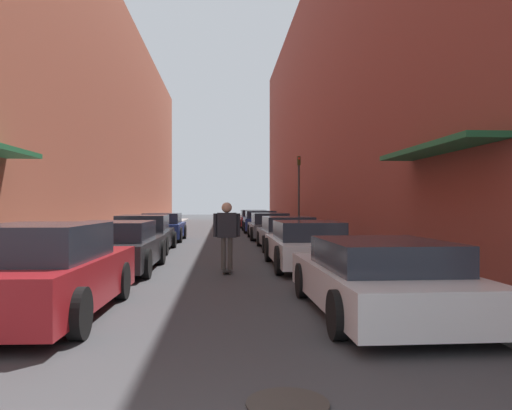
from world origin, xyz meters
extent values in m
plane|color=#38383A|center=(0.00, 21.25, 0.00)|extent=(116.90, 116.90, 0.00)
cube|color=gray|center=(-4.44, 26.57, 0.06)|extent=(1.80, 53.14, 0.12)
cube|color=gray|center=(4.44, 26.57, 0.06)|extent=(1.80, 53.14, 0.12)
cube|color=brown|center=(-7.34, 26.57, 6.54)|extent=(4.00, 53.14, 13.08)
cube|color=brown|center=(7.34, 26.57, 7.67)|extent=(4.00, 53.14, 15.34)
cube|color=#1E6038|center=(4.94, 9.30, 2.90)|extent=(1.00, 4.80, 0.12)
cube|color=maroon|center=(-2.40, 6.04, 0.52)|extent=(1.86, 4.26, 0.69)
cube|color=#232833|center=(-2.40, 5.83, 1.13)|extent=(1.59, 2.23, 0.51)
cylinder|color=black|center=(-3.25, 7.34, 0.33)|extent=(0.18, 0.65, 0.65)
cylinder|color=black|center=(-1.55, 7.34, 0.33)|extent=(0.18, 0.65, 0.65)
cylinder|color=black|center=(-1.55, 4.74, 0.33)|extent=(0.18, 0.65, 0.65)
cube|color=#232326|center=(-2.44, 11.11, 0.49)|extent=(1.96, 4.37, 0.60)
cube|color=#232833|center=(-2.44, 10.89, 1.02)|extent=(1.71, 2.28, 0.46)
cylinder|color=black|center=(-3.39, 12.46, 0.34)|extent=(0.18, 0.68, 0.68)
cylinder|color=black|center=(-1.49, 12.46, 0.34)|extent=(0.18, 0.68, 0.68)
cylinder|color=black|center=(-3.39, 9.76, 0.34)|extent=(0.18, 0.68, 0.68)
cylinder|color=black|center=(-1.49, 9.76, 0.34)|extent=(0.18, 0.68, 0.68)
cube|color=black|center=(-2.56, 16.31, 0.46)|extent=(1.95, 4.54, 0.57)
cube|color=#232833|center=(-2.56, 16.09, 1.02)|extent=(1.67, 2.38, 0.54)
cylinder|color=black|center=(-3.45, 17.70, 0.31)|extent=(0.18, 0.63, 0.63)
cylinder|color=black|center=(-1.67, 17.70, 0.31)|extent=(0.18, 0.63, 0.63)
cylinder|color=black|center=(-3.45, 14.92, 0.31)|extent=(0.18, 0.63, 0.63)
cylinder|color=black|center=(-1.67, 14.92, 0.31)|extent=(0.18, 0.63, 0.63)
cube|color=navy|center=(-2.53, 21.55, 0.49)|extent=(1.78, 4.01, 0.62)
cube|color=#232833|center=(-2.53, 21.34, 1.03)|extent=(1.56, 2.08, 0.46)
cylinder|color=black|center=(-3.40, 22.79, 0.34)|extent=(0.18, 0.68, 0.68)
cylinder|color=black|center=(-1.66, 22.79, 0.34)|extent=(0.18, 0.68, 0.68)
cylinder|color=black|center=(-3.40, 20.30, 0.34)|extent=(0.18, 0.68, 0.68)
cylinder|color=black|center=(-1.66, 20.30, 0.34)|extent=(0.18, 0.68, 0.68)
cube|color=silver|center=(2.57, 5.91, 0.45)|extent=(1.99, 4.49, 0.55)
cube|color=#232833|center=(2.57, 5.69, 0.93)|extent=(1.73, 2.35, 0.41)
cylinder|color=black|center=(1.62, 7.29, 0.31)|extent=(0.18, 0.62, 0.62)
cylinder|color=black|center=(3.51, 7.29, 0.31)|extent=(0.18, 0.62, 0.62)
cylinder|color=black|center=(1.62, 4.52, 0.31)|extent=(0.18, 0.62, 0.62)
cylinder|color=black|center=(3.51, 4.52, 0.31)|extent=(0.18, 0.62, 0.62)
cube|color=silver|center=(2.41, 11.54, 0.47)|extent=(1.79, 4.54, 0.57)
cube|color=#232833|center=(2.41, 11.32, 0.99)|extent=(1.58, 2.36, 0.47)
cylinder|color=black|center=(1.53, 12.95, 0.35)|extent=(0.18, 0.69, 0.69)
cylinder|color=black|center=(3.28, 12.95, 0.35)|extent=(0.18, 0.69, 0.69)
cylinder|color=black|center=(1.53, 10.14, 0.35)|extent=(0.18, 0.69, 0.69)
cylinder|color=black|center=(3.28, 10.14, 0.35)|extent=(0.18, 0.69, 0.69)
cube|color=gray|center=(2.58, 16.90, 0.44)|extent=(1.97, 4.52, 0.55)
cube|color=#232833|center=(2.58, 16.67, 0.97)|extent=(1.71, 2.36, 0.49)
cylinder|color=black|center=(1.66, 18.29, 0.30)|extent=(0.18, 0.60, 0.60)
cylinder|color=black|center=(3.51, 18.29, 0.30)|extent=(0.18, 0.60, 0.60)
cylinder|color=black|center=(1.66, 15.50, 0.30)|extent=(0.18, 0.60, 0.60)
cylinder|color=black|center=(3.51, 15.50, 0.30)|extent=(0.18, 0.60, 0.60)
cube|color=#515459|center=(2.43, 22.34, 0.46)|extent=(1.88, 4.22, 0.57)
cube|color=#232833|center=(2.43, 22.13, 1.00)|extent=(1.63, 2.20, 0.50)
cylinder|color=black|center=(1.54, 23.64, 0.32)|extent=(0.18, 0.64, 0.64)
cylinder|color=black|center=(3.33, 23.64, 0.32)|extent=(0.18, 0.64, 0.64)
cylinder|color=black|center=(1.54, 21.04, 0.32)|extent=(0.18, 0.64, 0.64)
cylinder|color=black|center=(3.33, 21.04, 0.32)|extent=(0.18, 0.64, 0.64)
cube|color=navy|center=(2.44, 28.31, 0.52)|extent=(1.97, 4.63, 0.68)
cube|color=#232833|center=(2.44, 28.08, 1.08)|extent=(1.72, 2.41, 0.42)
cylinder|color=black|center=(1.49, 29.74, 0.33)|extent=(0.18, 0.66, 0.66)
cylinder|color=black|center=(3.38, 29.74, 0.33)|extent=(0.18, 0.66, 0.66)
cylinder|color=black|center=(1.49, 26.88, 0.33)|extent=(0.18, 0.66, 0.66)
cylinder|color=black|center=(3.38, 26.88, 0.33)|extent=(0.18, 0.66, 0.66)
cube|color=maroon|center=(2.39, 34.44, 0.49)|extent=(1.99, 4.81, 0.64)
cube|color=#232833|center=(2.39, 34.20, 1.04)|extent=(1.73, 2.51, 0.45)
cylinder|color=black|center=(1.43, 35.92, 0.30)|extent=(0.18, 0.61, 0.61)
cylinder|color=black|center=(3.34, 35.92, 0.30)|extent=(0.18, 0.61, 0.61)
cylinder|color=black|center=(1.43, 32.95, 0.30)|extent=(0.18, 0.61, 0.61)
cylinder|color=black|center=(3.34, 32.95, 0.30)|extent=(0.18, 0.61, 0.61)
cube|color=black|center=(0.31, 10.62, 0.07)|extent=(0.20, 0.78, 0.02)
cylinder|color=beige|center=(0.23, 10.87, 0.03)|extent=(0.03, 0.06, 0.06)
cylinder|color=beige|center=(0.38, 10.87, 0.03)|extent=(0.03, 0.06, 0.06)
cylinder|color=beige|center=(0.23, 10.37, 0.03)|extent=(0.03, 0.06, 0.06)
cylinder|color=beige|center=(0.38, 10.37, 0.03)|extent=(0.03, 0.06, 0.06)
cylinder|color=#47423D|center=(0.23, 10.62, 0.47)|extent=(0.12, 0.12, 0.79)
cylinder|color=#47423D|center=(0.39, 10.62, 0.47)|extent=(0.12, 0.12, 0.79)
cube|color=#232328|center=(0.31, 10.62, 1.16)|extent=(0.47, 0.21, 0.60)
sphere|color=tan|center=(0.31, 10.62, 1.59)|extent=(0.25, 0.25, 0.25)
cylinder|color=#232328|center=(0.03, 10.62, 1.16)|extent=(0.09, 0.09, 0.57)
cylinder|color=#232328|center=(0.59, 10.62, 1.16)|extent=(0.09, 0.09, 0.57)
cylinder|color=#332D28|center=(0.75, 2.61, 0.01)|extent=(0.70, 0.70, 0.02)
cylinder|color=#2D2D2D|center=(4.06, 23.61, 2.11)|extent=(0.10, 0.10, 3.98)
cube|color=#332D0F|center=(4.06, 23.61, 3.88)|extent=(0.16, 0.16, 0.45)
sphere|color=red|center=(4.06, 23.52, 3.99)|extent=(0.11, 0.11, 0.11)
camera|label=1|loc=(0.22, -1.51, 1.67)|focal=35.00mm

